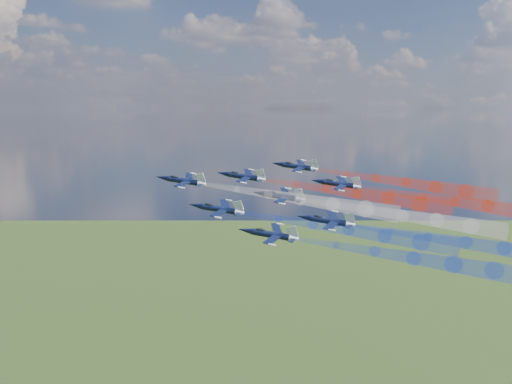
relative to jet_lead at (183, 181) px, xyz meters
name	(u,v)px	position (x,y,z in m)	size (l,w,h in m)	color
jet_lead	(183,181)	(0.00, 0.00, 0.00)	(10.15, 12.69, 3.38)	black
trail_lead	(300,199)	(23.51, -15.06, -3.68)	(4.23, 45.12, 4.23)	white
jet_inner_left	(219,209)	(3.48, -15.41, -4.63)	(10.15, 12.69, 3.38)	black
trail_inner_left	(348,230)	(26.99, -30.47, -8.31)	(4.23, 45.12, 4.23)	#1739C7
jet_inner_right	(243,176)	(15.70, 0.69, 0.27)	(10.15, 12.69, 3.38)	black
trail_inner_right	(357,194)	(39.21, -14.37, -3.41)	(4.23, 45.12, 4.23)	red
jet_outer_left	(271,235)	(9.44, -29.59, -7.99)	(10.15, 12.69, 3.38)	black
trail_outer_left	(414,258)	(32.95, -44.65, -11.67)	(4.23, 45.12, 4.23)	#1739C7
jet_center_third	(280,196)	(19.95, -11.96, -3.26)	(10.15, 12.69, 3.38)	black
trail_center_third	(403,215)	(43.46, -27.02, -6.94)	(4.23, 45.12, 4.23)	white
jet_outer_right	(297,167)	(31.80, 2.87, 1.93)	(10.15, 12.69, 3.38)	black
trail_outer_right	(406,183)	(55.31, -12.19, -1.75)	(4.23, 45.12, 4.23)	red
jet_rear_left	(329,221)	(23.44, -28.25, -6.51)	(10.15, 12.69, 3.38)	black
trail_rear_left	(466,243)	(46.95, -43.31, -10.19)	(4.23, 45.12, 4.23)	#1739C7
jet_rear_right	(338,184)	(36.43, -10.34, -1.38)	(10.15, 12.69, 3.38)	black
trail_rear_right	(456,202)	(59.95, -25.40, -5.06)	(4.23, 45.12, 4.23)	red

